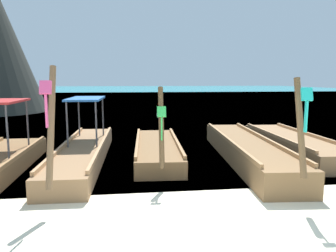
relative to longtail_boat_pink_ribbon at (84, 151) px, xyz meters
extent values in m
plane|color=beige|center=(2.44, -5.24, -0.32)|extent=(120.00, 120.00, 0.00)
plane|color=teal|center=(2.44, 57.02, -0.31)|extent=(120.00, 120.00, 0.00)
cube|color=#996C3F|center=(-1.50, -1.19, 0.19)|extent=(0.12, 5.28, 0.10)
cylinder|color=#4C4C51|center=(-1.67, -1.33, 0.83)|extent=(0.05, 0.05, 1.38)
cylinder|color=#4C4C51|center=(-1.68, 0.39, 0.83)|extent=(0.05, 0.05, 1.38)
cube|color=olive|center=(0.00, 0.00, -0.07)|extent=(1.36, 6.78, 0.49)
cube|color=#AF7F52|center=(-0.55, 0.02, 0.22)|extent=(0.23, 6.21, 0.10)
cube|color=#AF7F52|center=(0.55, -0.01, 0.22)|extent=(0.23, 6.21, 0.10)
cylinder|color=brown|center=(-0.09, -3.59, 1.28)|extent=(0.14, 0.85, 2.26)
cube|color=#F24C8C|center=(-0.10, -3.83, 2.00)|extent=(0.20, 0.14, 0.25)
cube|color=#F24C8C|center=(-0.10, -3.85, 1.59)|extent=(0.03, 0.08, 0.59)
cylinder|color=#4C4C51|center=(-0.42, -0.16, 0.84)|extent=(0.05, 0.05, 1.34)
cylinder|color=#4C4C51|center=(0.41, -0.18, 0.84)|extent=(0.05, 0.05, 1.34)
cylinder|color=#4C4C51|center=(-0.37, 1.87, 0.84)|extent=(0.05, 0.05, 1.34)
cylinder|color=#4C4C51|center=(0.46, 1.85, 0.84)|extent=(0.05, 0.05, 1.34)
cube|color=#235BA3|center=(0.02, 0.85, 1.54)|extent=(1.07, 2.25, 0.06)
cube|color=brown|center=(2.25, 0.35, -0.09)|extent=(1.59, 5.13, 0.46)
cube|color=#996C3F|center=(1.64, 0.39, 0.19)|extent=(0.33, 4.66, 0.10)
cube|color=#996C3F|center=(2.87, 0.32, 0.19)|extent=(0.33, 4.66, 0.10)
cylinder|color=brown|center=(2.10, -2.38, 1.05)|extent=(0.16, 0.83, 1.86)
cube|color=green|center=(2.10, -2.52, 1.42)|extent=(0.21, 0.15, 0.25)
cube|color=green|center=(2.10, -2.54, 1.03)|extent=(0.03, 0.08, 0.53)
cube|color=brown|center=(4.91, -0.44, -0.01)|extent=(1.79, 6.99, 0.62)
cube|color=#9F7246|center=(4.33, -0.40, 0.35)|extent=(0.60, 6.35, 0.10)
cube|color=#9F7246|center=(5.48, -0.49, 0.35)|extent=(0.60, 6.35, 0.10)
cylinder|color=brown|center=(4.62, -4.01, 1.24)|extent=(0.17, 0.66, 1.91)
cube|color=#1ECCBC|center=(4.60, -4.19, 1.87)|extent=(0.21, 0.14, 0.25)
cube|color=#1ECCBC|center=(4.60, -4.21, 1.46)|extent=(0.04, 0.08, 0.58)
cube|color=olive|center=(6.92, 0.47, -0.05)|extent=(1.58, 5.83, 0.53)
cube|color=#AF7F52|center=(6.27, 0.49, 0.27)|extent=(0.27, 5.32, 0.10)
cube|color=#AF7F52|center=(7.56, 0.44, 0.27)|extent=(0.27, 5.32, 0.10)
sphere|color=white|center=(3.40, 10.18, -0.04)|extent=(0.55, 0.55, 0.55)
camera|label=1|loc=(1.32, -9.79, 2.14)|focal=34.65mm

